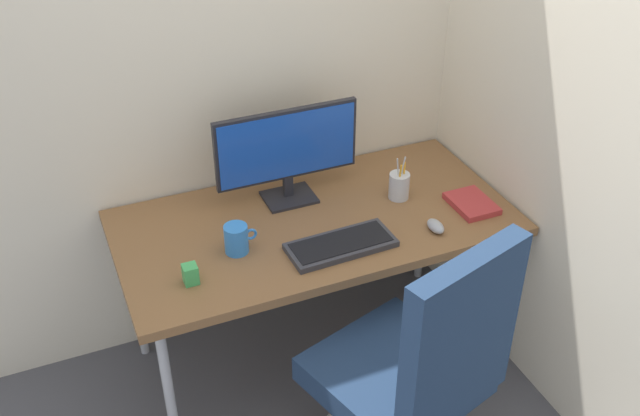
# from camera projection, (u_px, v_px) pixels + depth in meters

# --- Properties ---
(ground_plane) EXTENTS (8.00, 8.00, 0.00)m
(ground_plane) POSITION_uv_depth(u_px,v_px,m) (316.00, 354.00, 3.19)
(ground_plane) COLOR #4C4C51
(wall_back) EXTENTS (3.13, 0.04, 2.80)m
(wall_back) POSITION_uv_depth(u_px,v_px,m) (272.00, 7.00, 2.73)
(wall_back) COLOR beige
(wall_back) RESTS_ON ground_plane
(wall_side_right) EXTENTS (0.04, 2.39, 2.80)m
(wall_side_right) POSITION_uv_depth(u_px,v_px,m) (554.00, 35.00, 2.49)
(wall_side_right) COLOR beige
(wall_side_right) RESTS_ON ground_plane
(desk) EXTENTS (1.49, 0.76, 0.71)m
(desk) POSITION_uv_depth(u_px,v_px,m) (315.00, 229.00, 2.83)
(desk) COLOR brown
(desk) RESTS_ON ground_plane
(office_chair) EXTENTS (0.61, 0.64, 1.08)m
(office_chair) POSITION_uv_depth(u_px,v_px,m) (419.00, 366.00, 2.35)
(office_chair) COLOR black
(office_chair) RESTS_ON ground_plane
(monitor) EXTENTS (0.57, 0.16, 0.38)m
(monitor) POSITION_uv_depth(u_px,v_px,m) (287.00, 149.00, 2.81)
(monitor) COLOR black
(monitor) RESTS_ON desk
(keyboard) EXTENTS (0.39, 0.18, 0.03)m
(keyboard) POSITION_uv_depth(u_px,v_px,m) (341.00, 245.00, 2.64)
(keyboard) COLOR #333338
(keyboard) RESTS_ON desk
(mouse) EXTENTS (0.05, 0.09, 0.04)m
(mouse) POSITION_uv_depth(u_px,v_px,m) (436.00, 226.00, 2.73)
(mouse) COLOR #9EA0A5
(mouse) RESTS_ON desk
(pen_holder) EXTENTS (0.08, 0.08, 0.18)m
(pen_holder) POSITION_uv_depth(u_px,v_px,m) (399.00, 185.00, 2.90)
(pen_holder) COLOR silver
(pen_holder) RESTS_ON desk
(notebook) EXTENTS (0.15, 0.20, 0.02)m
(notebook) POSITION_uv_depth(u_px,v_px,m) (472.00, 204.00, 2.87)
(notebook) COLOR #B23333
(notebook) RESTS_ON desk
(coffee_mug) EXTENTS (0.12, 0.09, 0.11)m
(coffee_mug) POSITION_uv_depth(u_px,v_px,m) (237.00, 239.00, 2.60)
(coffee_mug) COLOR #337FD8
(coffee_mug) RESTS_ON desk
(desk_clamp_accessory) EXTENTS (0.05, 0.05, 0.07)m
(desk_clamp_accessory) POSITION_uv_depth(u_px,v_px,m) (190.00, 274.00, 2.47)
(desk_clamp_accessory) COLOR #3FAD59
(desk_clamp_accessory) RESTS_ON desk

